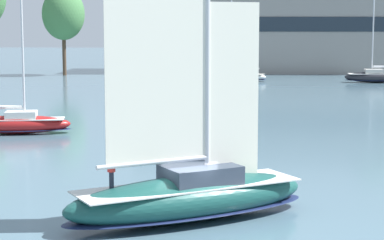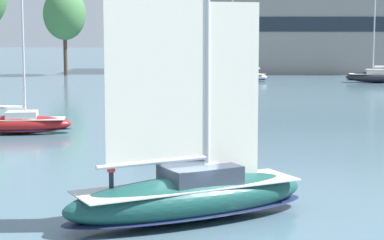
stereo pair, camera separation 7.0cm
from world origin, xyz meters
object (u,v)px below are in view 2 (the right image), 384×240
sailboat_moored_near_marina (378,77)px  sailboat_moored_mid_channel (229,98)px  sailboat_main (189,192)px  sailboat_moored_far_slip (242,76)px  tree_shore_left (64,14)px  sailboat_moored_outer_mooring (17,123)px

sailboat_moored_near_marina → sailboat_moored_mid_channel: (-20.70, -28.77, -0.11)m
sailboat_main → sailboat_moored_far_slip: (3.48, 75.08, -0.51)m
sailboat_main → sailboat_moored_near_marina: (22.43, 73.22, -0.40)m
tree_shore_left → sailboat_moored_mid_channel: bearing=-57.3°
sailboat_moored_far_slip → sailboat_moored_mid_channel: bearing=-93.3°
sailboat_moored_mid_channel → sailboat_moored_outer_mooring: (-16.38, -20.05, 0.06)m
tree_shore_left → sailboat_moored_near_marina: 48.60m
sailboat_moored_near_marina → sailboat_moored_outer_mooring: (-37.07, -48.81, -0.05)m
sailboat_main → sailboat_moored_mid_channel: sailboat_main is taller
sailboat_moored_far_slip → sailboat_moored_outer_mooring: sailboat_moored_outer_mooring is taller
sailboat_moored_mid_channel → sailboat_moored_outer_mooring: 25.89m
sailboat_moored_near_marina → sailboat_moored_mid_channel: size_ratio=1.16×
sailboat_moored_far_slip → sailboat_moored_outer_mooring: bearing=-109.7°
sailboat_main → sailboat_moored_far_slip: sailboat_main is taller
sailboat_moored_outer_mooring → sailboat_moored_near_marina: bearing=52.8°
sailboat_moored_mid_channel → sailboat_moored_outer_mooring: size_ratio=0.92×
sailboat_moored_mid_channel → sailboat_moored_outer_mooring: sailboat_moored_outer_mooring is taller
sailboat_moored_near_marina → sailboat_moored_far_slip: 19.04m
sailboat_moored_near_marina → sailboat_moored_outer_mooring: size_ratio=1.07×
tree_shore_left → sailboat_moored_mid_channel: tree_shore_left is taller
tree_shore_left → sailboat_moored_far_slip: bearing=-19.0°
sailboat_moored_far_slip → sailboat_moored_outer_mooring: size_ratio=0.92×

